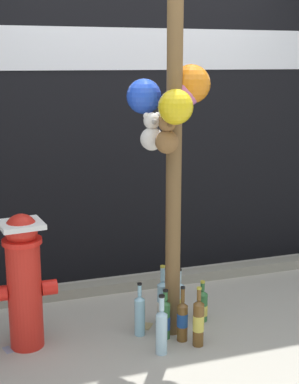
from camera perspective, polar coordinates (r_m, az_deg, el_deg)
name	(u,v)px	position (r m, az deg, el deg)	size (l,w,h in m)	color
ground_plane	(199,346)	(3.65, 5.09, -15.54)	(14.00, 14.00, 0.00)	#ADA899
building_wall	(133,65)	(4.51, -1.69, 12.93)	(10.00, 0.21, 3.46)	black
curb_strip	(149,281)	(4.48, -0.09, -9.21)	(8.00, 0.12, 0.08)	gray
memorial_post	(174,80)	(3.38, 2.51, 11.49)	(0.50, 0.54, 2.85)	brown
fire_hydrant	(24,278)	(3.54, -12.82, -8.67)	(0.40, 0.28, 0.87)	red
bottle_0	(140,314)	(3.70, -1.02, -12.48)	(0.07, 0.07, 0.36)	#93CCE0
bottle_1	(202,306)	(3.92, 5.45, -11.61)	(0.08, 0.08, 0.29)	#337038
bottle_2	(162,330)	(3.49, 1.25, -14.05)	(0.07, 0.07, 0.39)	#B2DBEA
bottle_3	(165,319)	(3.67, 1.64, -12.96)	(0.06, 0.06, 0.34)	#337038
bottle_4	(199,322)	(3.59, 5.10, -13.20)	(0.07, 0.07, 0.39)	brown
bottle_5	(182,320)	(3.64, 3.41, -13.02)	(0.07, 0.07, 0.37)	brown
bottle_6	(179,299)	(3.97, 3.08, -10.95)	(0.08, 0.08, 0.35)	#B2DBEA
bottle_7	(163,301)	(3.85, 1.35, -11.22)	(0.08, 0.08, 0.42)	#93CCE0
litter_1	(8,350)	(3.70, -14.40, -15.48)	(0.09, 0.04, 0.01)	#8C99B2
litter_2	(147,326)	(3.87, -0.24, -13.66)	(0.10, 0.06, 0.01)	tan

